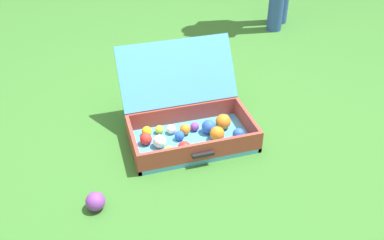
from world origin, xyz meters
TOP-DOWN VIEW (x-y plane):
  - ground_plane at (0.00, 0.00)m, footprint 16.00×16.00m
  - open_suitcase at (0.01, 0.01)m, footprint 0.64×0.59m
  - stray_ball_on_grass at (-0.52, -0.39)m, footprint 0.08×0.08m

SIDE VIEW (x-z plane):
  - ground_plane at x=0.00m, z-range 0.00..0.00m
  - stray_ball_on_grass at x=-0.52m, z-range 0.00..0.08m
  - open_suitcase at x=0.01m, z-range -0.11..0.31m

